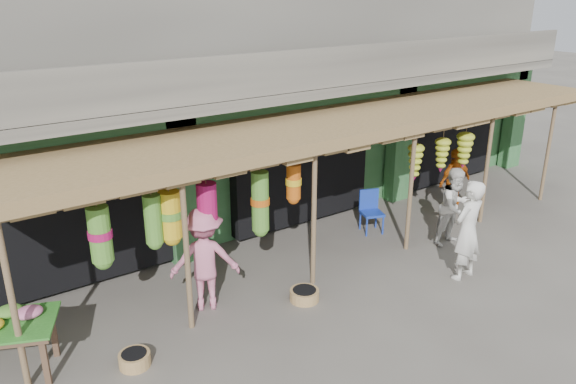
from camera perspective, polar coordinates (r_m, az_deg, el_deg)
ground at (r=11.67m, az=7.78°, el=-6.62°), size 80.00×80.00×0.00m
building at (r=14.45m, az=-5.12°, el=12.74°), size 16.40×6.80×7.00m
awning at (r=11.23m, az=5.03°, el=6.45°), size 14.00×2.70×2.79m
blue_chair at (r=12.73m, az=8.39°, el=-1.68°), size 0.59×0.59×0.95m
basket_mid at (r=10.07m, az=1.68°, el=-10.42°), size 0.60×0.60×0.20m
basket_right at (r=8.83m, az=-15.31°, el=-16.10°), size 0.53×0.53×0.21m
person_front at (r=10.94m, az=17.76°, el=-3.73°), size 0.75×0.53×1.94m
person_right at (r=12.36m, az=16.60°, el=-1.43°), size 0.83×0.65×1.70m
person_vendor at (r=14.04m, az=16.55°, el=1.04°), size 0.99×0.47×1.64m
person_shopper at (r=9.60m, az=-8.49°, el=-6.76°), size 1.35×1.12×1.82m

